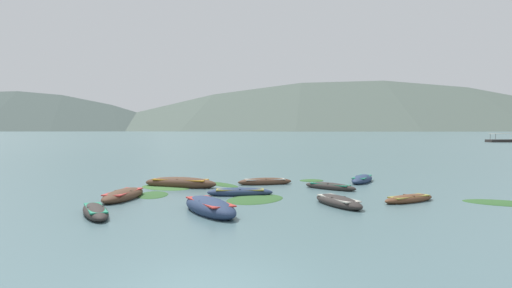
# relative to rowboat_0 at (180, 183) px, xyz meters

# --- Properties ---
(ground_plane) EXTENTS (6000.00, 6000.00, 0.00)m
(ground_plane) POSITION_rel_rowboat_0_xyz_m (2.63, 1482.99, -0.23)
(ground_plane) COLOR slate
(mountain_1) EXTENTS (1304.14, 1304.14, 374.50)m
(mountain_1) POSITION_rel_rowboat_0_xyz_m (-478.71, 1498.24, 187.02)
(mountain_1) COLOR #4C5B56
(mountain_1) RESTS_ON ground
(mountain_2) EXTENTS (2285.36, 2285.36, 610.37)m
(mountain_2) POSITION_rel_rowboat_0_xyz_m (336.39, 1894.02, 304.96)
(mountain_2) COLOR #56665B
(mountain_2) RESTS_ON ground
(rowboat_0) EXTENTS (4.66, 2.65, 0.73)m
(rowboat_0) POSITION_rel_rowboat_0_xyz_m (0.00, 0.00, 0.00)
(rowboat_0) COLOR #4C3323
(rowboat_0) RESTS_ON ground
(rowboat_1) EXTENTS (2.21, 3.63, 0.49)m
(rowboat_1) POSITION_rel_rowboat_0_xyz_m (-2.29, -8.65, -0.07)
(rowboat_1) COLOR #2D2826
(rowboat_1) RESTS_ON ground
(rowboat_2) EXTENTS (2.08, 3.65, 0.54)m
(rowboat_2) POSITION_rel_rowboat_0_xyz_m (7.76, -6.82, -0.06)
(rowboat_2) COLOR #2D2826
(rowboat_2) RESTS_ON ground
(rowboat_3) EXTENTS (1.94, 4.02, 0.60)m
(rowboat_3) POSITION_rel_rowboat_0_xyz_m (-2.22, -4.48, -0.04)
(rowboat_3) COLOR #4C3323
(rowboat_3) RESTS_ON ground
(rowboat_4) EXTENTS (3.51, 1.56, 0.51)m
(rowboat_4) POSITION_rel_rowboat_0_xyz_m (5.04, 1.08, -0.07)
(rowboat_4) COLOR #4C3323
(rowboat_4) RESTS_ON ground
(rowboat_5) EXTENTS (3.15, 2.30, 0.42)m
(rowboat_5) POSITION_rel_rowboat_0_xyz_m (11.30, -5.96, -0.09)
(rowboat_5) COLOR brown
(rowboat_5) RESTS_ON ground
(rowboat_6) EXTENTS (2.91, 2.89, 0.46)m
(rowboat_6) POSITION_rel_rowboat_0_xyz_m (8.57, -1.39, -0.08)
(rowboat_6) COLOR #2D2826
(rowboat_6) RESTS_ON ground
(rowboat_7) EXTENTS (2.66, 3.78, 0.57)m
(rowboat_7) POSITION_rel_rowboat_0_xyz_m (11.37, 1.96, -0.05)
(rowboat_7) COLOR navy
(rowboat_7) RESTS_ON ground
(rowboat_8) EXTENTS (3.01, 4.44, 0.77)m
(rowboat_8) POSITION_rel_rowboat_0_xyz_m (2.16, -8.34, 0.01)
(rowboat_8) COLOR navy
(rowboat_8) RESTS_ON ground
(rowboat_9) EXTENTS (3.39, 1.10, 0.50)m
(rowboat_9) POSITION_rel_rowboat_0_xyz_m (3.45, -3.53, -0.07)
(rowboat_9) COLOR navy
(rowboat_9) RESTS_ON ground
(ferry_0) EXTENTS (10.81, 3.34, 2.54)m
(ferry_0) POSITION_rel_rowboat_0_xyz_m (77.04, 91.44, 0.22)
(ferry_0) COLOR #2D2826
(ferry_0) RESTS_ON ground
(weed_patch_0) EXTENTS (1.95, 1.89, 0.14)m
(weed_patch_0) POSITION_rel_rowboat_0_xyz_m (8.26, 2.86, -0.23)
(weed_patch_0) COLOR #2D5628
(weed_patch_0) RESTS_ON ground
(weed_patch_1) EXTENTS (1.74, 2.88, 0.14)m
(weed_patch_1) POSITION_rel_rowboat_0_xyz_m (-1.04, -3.21, -0.23)
(weed_patch_1) COLOR #2D5628
(weed_patch_1) RESTS_ON ground
(weed_patch_2) EXTENTS (2.67, 3.35, 0.14)m
(weed_patch_2) POSITION_rel_rowboat_0_xyz_m (2.41, 0.96, -0.23)
(weed_patch_2) COLOR #2D5628
(weed_patch_2) RESTS_ON ground
(weed_patch_3) EXTENTS (4.09, 4.13, 0.14)m
(weed_patch_3) POSITION_rel_rowboat_0_xyz_m (-0.83, -0.13, -0.23)
(weed_patch_3) COLOR #38662D
(weed_patch_3) RESTS_ON ground
(weed_patch_4) EXTENTS (3.91, 4.34, 0.14)m
(weed_patch_4) POSITION_rel_rowboat_0_xyz_m (4.17, -4.87, -0.23)
(weed_patch_4) COLOR #2D5628
(weed_patch_4) RESTS_ON ground
(weed_patch_5) EXTENTS (3.84, 3.26, 0.14)m
(weed_patch_5) POSITION_rel_rowboat_0_xyz_m (15.41, -6.57, -0.23)
(weed_patch_5) COLOR #2D5628
(weed_patch_5) RESTS_ON ground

